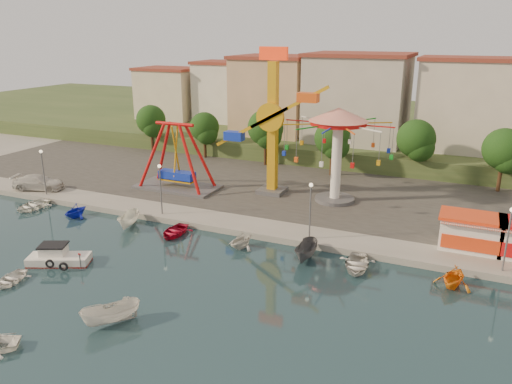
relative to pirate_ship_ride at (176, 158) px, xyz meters
The scene contains 35 objects.
ground 24.53m from the pirate_ship_ride, 61.86° to the right, with size 200.00×200.00×0.00m, color #132E35.
quay_deck 42.48m from the pirate_ship_ride, 74.38° to the left, with size 200.00×100.00×0.60m, color #9E998E.
asphalt_pad 14.83m from the pirate_ship_ride, 37.45° to the left, with size 90.00×28.00×0.01m, color #4C4944.
hill_terrace 47.20m from the pirate_ship_ride, 76.02° to the left, with size 200.00×60.00×3.00m, color #384C26.
pirate_ship_ride is the anchor object (origin of this frame).
kamikaze_tower 12.55m from the pirate_ship_ride, 13.15° to the left, with size 8.93×3.10×16.50m.
wave_swinger 19.26m from the pirate_ship_ride, ahead, with size 11.60×11.60×10.40m.
booth_left 33.25m from the pirate_ship_ride, ahead, with size 5.40×3.78×3.08m.
lamp_post_0 15.15m from the pirate_ship_ride, 146.72° to the right, with size 0.14×0.14×5.00m, color #59595E.
lamp_post_1 9.04m from the pirate_ship_ride, 67.78° to the right, with size 0.14×0.14×5.00m, color #59595E.
lamp_post_2 21.12m from the pirate_ship_ride, 23.14° to the right, with size 0.14×0.14×5.00m, color #59595E.
lamp_post_3 36.36m from the pirate_ship_ride, 13.18° to the right, with size 0.14×0.14×5.00m, color #59595E.
tree_0 21.47m from the pirate_ship_ride, 132.97° to the left, with size 4.60×4.60×7.19m.
tree_1 15.68m from the pirate_ship_ride, 107.15° to the left, with size 4.35×4.35×6.80m.
tree_2 15.57m from the pirate_ship_ride, 69.67° to the left, with size 5.02×5.02×7.85m.
tree_3 20.23m from the pirate_ship_ride, 40.37° to the left, with size 4.68×4.68×7.32m.
tree_4 30.07m from the pirate_ship_ride, 32.34° to the left, with size 4.86×4.86×7.60m.
tree_5 38.17m from the pirate_ship_ride, 21.94° to the left, with size 4.83×4.83×7.54m.
building_0 33.44m from the pirate_ship_ride, 131.58° to the left, with size 9.26×9.53×11.87m, color beige.
building_1 31.84m from the pirate_ship_ride, 108.28° to the left, with size 12.33×9.01×8.63m, color silver.
building_2 31.13m from the pirate_ship_ride, 84.05° to the left, with size 11.95×9.28×11.23m, color tan.
building_3 32.50m from the pirate_ship_ride, 58.31° to the left, with size 12.59×10.50×9.20m, color beige.
building_4 43.52m from the pirate_ship_ride, 45.44° to the left, with size 10.75×9.23×9.24m, color beige.
cabin_motorboat 21.08m from the pirate_ship_ride, 86.30° to the right, with size 5.36×3.81×1.77m.
rowboat_a 25.10m from the pirate_ship_ride, 88.87° to the right, with size 2.25×3.15×0.65m, color white.
skiff 28.86m from the pirate_ship_ride, 66.33° to the right, with size 1.51×4.00×1.55m, color silver.
van 16.79m from the pirate_ship_ride, 154.19° to the right, with size 2.44×6.01×1.74m, color beige.
moored_boat_0 16.73m from the pirate_ship_ride, 135.04° to the right, with size 2.96×4.15×0.86m, color white.
moored_boat_1 13.16m from the pirate_ship_ride, 114.75° to the right, with size 2.47×2.86×1.51m, color #1624C1.
moored_boat_2 12.15m from the pirate_ship_ride, 82.01° to the right, with size 1.46×3.88×1.50m, color silver.
moored_boat_3 13.97m from the pirate_ship_ride, 59.07° to the right, with size 2.74×3.84×0.80m, color #A80D28.
moored_boat_4 18.47m from the pirate_ship_ride, 39.34° to the right, with size 2.53×2.93×1.54m, color silver.
moored_boat_5 23.49m from the pirate_ship_ride, 29.65° to the right, with size 1.52×4.04×1.56m, color #4F4F53.
moored_boat_6 27.35m from the pirate_ship_ride, 25.11° to the right, with size 3.00×4.19×0.87m, color silver.
moored_boat_7 34.13m from the pirate_ship_ride, 19.77° to the right, with size 2.82×3.27×1.72m, color orange.
Camera 1 is at (20.63, -27.49, 18.57)m, focal length 35.00 mm.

